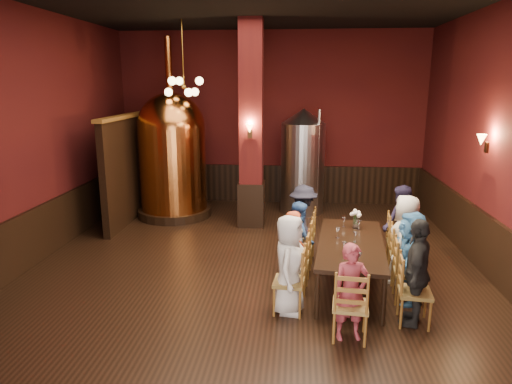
# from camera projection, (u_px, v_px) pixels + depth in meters

# --- Properties ---
(room) EXTENTS (10.00, 10.02, 4.50)m
(room) POSITION_uv_depth(u_px,v_px,m) (252.00, 143.00, 7.23)
(room) COLOR black
(room) RESTS_ON ground
(wainscot_right) EXTENTS (0.08, 9.90, 1.00)m
(wainscot_right) POSITION_uv_depth(u_px,v_px,m) (499.00, 255.00, 7.29)
(wainscot_right) COLOR black
(wainscot_right) RESTS_ON ground
(wainscot_back) EXTENTS (7.90, 0.08, 1.00)m
(wainscot_back) POSITION_uv_depth(u_px,v_px,m) (270.00, 184.00, 12.45)
(wainscot_back) COLOR black
(wainscot_back) RESTS_ON ground
(wainscot_left) EXTENTS (0.08, 9.90, 1.00)m
(wainscot_left) POSITION_uv_depth(u_px,v_px,m) (28.00, 240.00, 7.99)
(wainscot_left) COLOR black
(wainscot_left) RESTS_ON ground
(column) EXTENTS (0.58, 0.58, 4.50)m
(column) POSITION_uv_depth(u_px,v_px,m) (251.00, 126.00, 9.97)
(column) COLOR #48110F
(column) RESTS_ON ground
(partition) EXTENTS (0.22, 3.50, 2.40)m
(partition) POSITION_uv_depth(u_px,v_px,m) (132.00, 168.00, 10.86)
(partition) COLOR black
(partition) RESTS_ON ground
(pendant_cluster) EXTENTS (0.90, 0.90, 1.70)m
(pendant_cluster) POSITION_uv_depth(u_px,v_px,m) (184.00, 87.00, 10.00)
(pendant_cluster) COLOR #A57226
(pendant_cluster) RESTS_ON room
(sconce_wall) EXTENTS (0.20, 0.20, 0.36)m
(sconce_wall) POSITION_uv_depth(u_px,v_px,m) (487.00, 143.00, 7.68)
(sconce_wall) COLOR black
(sconce_wall) RESTS_ON room
(sconce_column) EXTENTS (0.20, 0.20, 0.36)m
(sconce_column) POSITION_uv_depth(u_px,v_px,m) (250.00, 130.00, 9.69)
(sconce_column) COLOR black
(sconce_column) RESTS_ON column
(dining_table) EXTENTS (1.25, 2.49, 0.75)m
(dining_table) POSITION_uv_depth(u_px,v_px,m) (351.00, 246.00, 7.16)
(dining_table) COLOR black
(dining_table) RESTS_ON ground
(chair_0) EXTENTS (0.51, 0.51, 0.92)m
(chair_0) POSITION_uv_depth(u_px,v_px,m) (289.00, 281.00, 6.42)
(chair_0) COLOR #915E24
(chair_0) RESTS_ON ground
(person_0) EXTENTS (0.57, 0.77, 1.43)m
(person_0) POSITION_uv_depth(u_px,v_px,m) (289.00, 264.00, 6.36)
(person_0) COLOR silver
(person_0) RESTS_ON ground
(chair_1) EXTENTS (0.51, 0.51, 0.92)m
(chair_1) POSITION_uv_depth(u_px,v_px,m) (294.00, 263.00, 7.06)
(chair_1) COLOR #915E24
(chair_1) RESTS_ON ground
(person_1) EXTENTS (0.37, 0.51, 1.30)m
(person_1) POSITION_uv_depth(u_px,v_px,m) (295.00, 252.00, 7.02)
(person_1) COLOR #AD3D1D
(person_1) RESTS_ON ground
(chair_2) EXTENTS (0.51, 0.51, 0.92)m
(chair_2) POSITION_uv_depth(u_px,v_px,m) (299.00, 248.00, 7.69)
(chair_2) COLOR #915E24
(chair_2) RESTS_ON ground
(person_2) EXTENTS (0.41, 0.66, 1.28)m
(person_2) POSITION_uv_depth(u_px,v_px,m) (299.00, 238.00, 7.65)
(person_2) COLOR #2A4D8D
(person_2) RESTS_ON ground
(chair_3) EXTENTS (0.51, 0.51, 0.92)m
(chair_3) POSITION_uv_depth(u_px,v_px,m) (303.00, 236.00, 8.33)
(chair_3) COLOR #915E24
(chair_3) RESTS_ON ground
(person_3) EXTENTS (0.75, 1.02, 1.41)m
(person_3) POSITION_uv_depth(u_px,v_px,m) (303.00, 223.00, 8.27)
(person_3) COLOR black
(person_3) RESTS_ON ground
(chair_4) EXTENTS (0.51, 0.51, 0.92)m
(chair_4) POSITION_uv_depth(u_px,v_px,m) (415.00, 292.00, 6.10)
(chair_4) COLOR #915E24
(chair_4) RESTS_ON ground
(person_4) EXTENTS (0.63, 0.94, 1.48)m
(person_4) POSITION_uv_depth(u_px,v_px,m) (417.00, 272.00, 6.03)
(person_4) COLOR black
(person_4) RESTS_ON ground
(chair_5) EXTENTS (0.51, 0.51, 0.92)m
(chair_5) POSITION_uv_depth(u_px,v_px,m) (409.00, 272.00, 6.74)
(chair_5) COLOR #915E24
(chair_5) RESTS_ON ground
(person_5) EXTENTS (0.51, 1.32, 1.39)m
(person_5) POSITION_uv_depth(u_px,v_px,m) (410.00, 257.00, 6.68)
(person_5) COLOR teal
(person_5) RESTS_ON ground
(chair_6) EXTENTS (0.51, 0.51, 0.92)m
(chair_6) POSITION_uv_depth(u_px,v_px,m) (404.00, 256.00, 7.37)
(chair_6) COLOR #915E24
(chair_6) RESTS_ON ground
(person_6) EXTENTS (0.73, 0.85, 1.47)m
(person_6) POSITION_uv_depth(u_px,v_px,m) (405.00, 240.00, 7.30)
(person_6) COLOR beige
(person_6) RESTS_ON ground
(chair_7) EXTENTS (0.51, 0.51, 0.92)m
(chair_7) POSITION_uv_depth(u_px,v_px,m) (399.00, 242.00, 8.01)
(chair_7) COLOR #915E24
(chair_7) RESTS_ON ground
(person_7) EXTENTS (0.45, 0.76, 1.47)m
(person_7) POSITION_uv_depth(u_px,v_px,m) (401.00, 227.00, 7.94)
(person_7) COLOR #1E1932
(person_7) RESTS_ON ground
(chair_8) EXTENTS (0.51, 0.51, 0.92)m
(chair_8) POSITION_uv_depth(u_px,v_px,m) (350.00, 305.00, 5.74)
(chair_8) COLOR #915E24
(chair_8) RESTS_ON ground
(person_8) EXTENTS (0.51, 0.39, 1.27)m
(person_8) POSITION_uv_depth(u_px,v_px,m) (351.00, 292.00, 5.70)
(person_8) COLOR #94313D
(person_8) RESTS_ON ground
(copper_kettle) EXTENTS (1.78, 1.78, 4.20)m
(copper_kettle) POSITION_uv_depth(u_px,v_px,m) (172.00, 154.00, 10.88)
(copper_kettle) COLOR black
(copper_kettle) RESTS_ON ground
(steel_vessel) EXTENTS (1.35, 1.35, 2.58)m
(steel_vessel) POSITION_uv_depth(u_px,v_px,m) (303.00, 161.00, 11.23)
(steel_vessel) COLOR #B2B2B7
(steel_vessel) RESTS_ON ground
(rose_vase) EXTENTS (0.20, 0.20, 0.33)m
(rose_vase) POSITION_uv_depth(u_px,v_px,m) (356.00, 216.00, 7.78)
(rose_vase) COLOR white
(rose_vase) RESTS_ON dining_table
(wine_glass_0) EXTENTS (0.07, 0.07, 0.17)m
(wine_glass_0) POSITION_uv_depth(u_px,v_px,m) (359.00, 225.00, 7.72)
(wine_glass_0) COLOR white
(wine_glass_0) RESTS_ON dining_table
(wine_glass_1) EXTENTS (0.07, 0.07, 0.17)m
(wine_glass_1) POSITION_uv_depth(u_px,v_px,m) (338.00, 233.00, 7.33)
(wine_glass_1) COLOR white
(wine_glass_1) RESTS_ON dining_table
(wine_glass_2) EXTENTS (0.07, 0.07, 0.17)m
(wine_glass_2) POSITION_uv_depth(u_px,v_px,m) (344.00, 222.00, 7.87)
(wine_glass_2) COLOR white
(wine_glass_2) RESTS_ON dining_table
(wine_glass_3) EXTENTS (0.07, 0.07, 0.17)m
(wine_glass_3) POSITION_uv_depth(u_px,v_px,m) (359.00, 259.00, 6.25)
(wine_glass_3) COLOR white
(wine_glass_3) RESTS_ON dining_table
(wine_glass_4) EXTENTS (0.07, 0.07, 0.17)m
(wine_glass_4) POSITION_uv_depth(u_px,v_px,m) (355.00, 237.00, 7.12)
(wine_glass_4) COLOR white
(wine_glass_4) RESTS_ON dining_table
(wine_glass_5) EXTENTS (0.07, 0.07, 0.17)m
(wine_glass_5) POSITION_uv_depth(u_px,v_px,m) (344.00, 247.00, 6.67)
(wine_glass_5) COLOR white
(wine_glass_5) RESTS_ON dining_table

